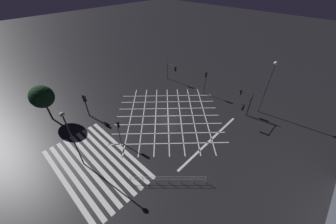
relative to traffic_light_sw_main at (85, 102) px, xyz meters
name	(u,v)px	position (x,y,z in m)	size (l,w,h in m)	color
ground_plane	(168,116)	(8.96, 8.70, -2.83)	(200.00, 200.00, 0.00)	black
road_markings	(129,144)	(9.29, 0.74, -2.83)	(19.96, 26.56, 0.01)	silver
traffic_light_sw_main	(85,102)	(0.00, 0.00, 0.00)	(0.39, 0.36, 3.96)	#2D2D30
traffic_light_ne_main	(245,97)	(16.87, 17.59, 0.16)	(2.13, 0.36, 4.10)	#2D2D30
traffic_light_median_north	(205,78)	(9.20, 18.08, 0.35)	(0.36, 0.39, 4.47)	#2D2D30
traffic_light_ne_cross	(246,106)	(17.90, 15.82, -0.13)	(0.36, 2.96, 3.65)	#2D2D30
traffic_light_median_south	(119,128)	(8.39, 0.22, -0.13)	(0.36, 0.39, 3.77)	#2D2D30
traffic_light_sw_cross	(86,102)	(-0.29, 0.23, -0.26)	(0.36, 0.39, 3.59)	#2D2D30
traffic_light_nw_main	(172,69)	(1.59, 17.65, -0.22)	(2.41, 0.36, 3.56)	#2D2D30
street_lamp_east	(69,131)	(7.99, -5.00, 2.61)	(0.48, 0.48, 7.91)	#2D2D30
street_lamp_west	(269,80)	(18.84, 19.77, 3.02)	(0.48, 0.48, 8.63)	#2D2D30
street_tree_near	(42,97)	(-3.56, -4.33, 1.31)	(3.29, 3.29, 5.80)	#473323
pedestrian_railing	(168,179)	(17.01, 0.27, -2.16)	(5.99, 5.72, 1.05)	#B7B7BC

